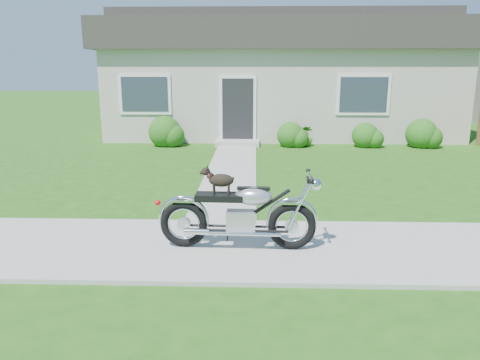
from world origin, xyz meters
The scene contains 8 objects.
ground centered at (0.00, 0.00, 0.00)m, with size 80.00×80.00×0.00m, color #235114.
sidewalk centered at (0.00, 0.00, 0.02)m, with size 24.00×2.20×0.04m, color #9E9B93.
walkway centered at (-1.50, 5.00, 0.01)m, with size 1.20×8.00×0.03m, color #9E9B93.
house centered at (0.00, 11.99, 2.16)m, with size 12.60×7.03×4.50m.
shrub_row centered at (0.39, 8.50, 0.40)m, with size 9.08×1.03×1.03m.
potted_plant_left centered at (-3.74, 8.55, 0.32)m, with size 0.58×0.50×0.64m, color #1B5817.
potted_plant_right centered at (0.71, 8.55, 0.33)m, with size 0.36×0.36×0.65m, color #396C1D.
motorcycle_with_dog centered at (-1.13, -0.08, 0.55)m, with size 2.22×0.60×1.15m.
Camera 1 is at (-0.94, -6.21, 2.54)m, focal length 35.00 mm.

